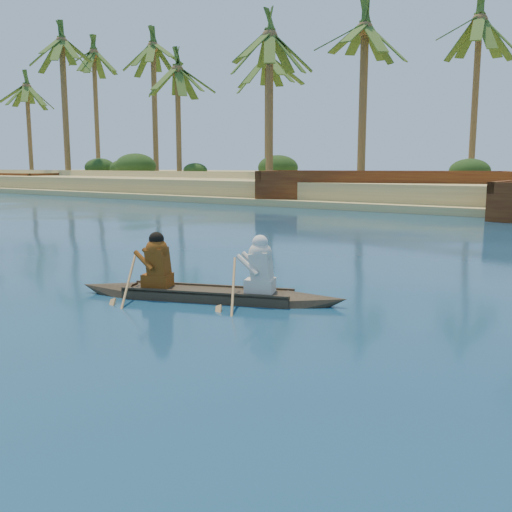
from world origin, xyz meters
The scene contains 6 objects.
sandy_embankment centered at (0.00, 46.89, 0.53)m, with size 150.00×51.00×1.50m.
palm_grove centered at (0.00, 35.00, 8.00)m, with size 110.00×14.00×16.00m, color #314B1A, non-canonical shape.
shrub_cluster centered at (0.00, 31.50, 1.20)m, with size 100.00×6.00×2.40m, color #1A3915, non-canonical shape.
canoe centered at (8.00, 3.64, 0.25)m, with size 4.59×2.27×1.29m.
barge_left centered at (-35.33, 27.00, 0.62)m, with size 10.61×3.59×1.76m.
barge_mid centered at (1.36, 26.53, 0.78)m, with size 14.14×8.63×2.24m.
Camera 1 is at (14.08, -3.53, 2.25)m, focal length 40.00 mm.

